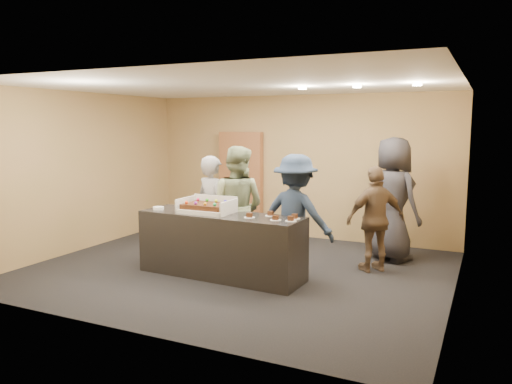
% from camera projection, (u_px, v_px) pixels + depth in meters
% --- Properties ---
extents(room, '(6.04, 6.00, 2.70)m').
position_uv_depth(room, '(238.00, 180.00, 7.28)').
color(room, black).
rests_on(room, ground).
extents(serving_counter, '(2.43, 0.81, 0.90)m').
position_uv_depth(serving_counter, '(221.00, 245.00, 7.08)').
color(serving_counter, black).
rests_on(serving_counter, floor).
extents(storage_cabinet, '(0.91, 0.15, 2.00)m').
position_uv_depth(storage_cabinet, '(241.00, 182.00, 9.98)').
color(storage_cabinet, brown).
rests_on(storage_cabinet, floor).
extents(cake_box, '(0.74, 0.51, 0.22)m').
position_uv_depth(cake_box, '(208.00, 209.00, 7.14)').
color(cake_box, white).
rests_on(cake_box, serving_counter).
extents(sheet_cake, '(0.63, 0.44, 0.12)m').
position_uv_depth(sheet_cake, '(207.00, 206.00, 7.11)').
color(sheet_cake, '#391A0D').
rests_on(sheet_cake, cake_box).
extents(plate_stack, '(0.16, 0.16, 0.04)m').
position_uv_depth(plate_stack, '(158.00, 208.00, 7.38)').
color(plate_stack, white).
rests_on(plate_stack, serving_counter).
extents(slice_a, '(0.15, 0.15, 0.07)m').
position_uv_depth(slice_a, '(249.00, 216.00, 6.72)').
color(slice_a, white).
rests_on(slice_a, serving_counter).
extents(slice_b, '(0.15, 0.15, 0.07)m').
position_uv_depth(slice_b, '(270.00, 214.00, 6.85)').
color(slice_b, white).
rests_on(slice_b, serving_counter).
extents(slice_c, '(0.15, 0.15, 0.07)m').
position_uv_depth(slice_c, '(276.00, 219.00, 6.54)').
color(slice_c, white).
rests_on(slice_c, serving_counter).
extents(slice_d, '(0.15, 0.15, 0.07)m').
position_uv_depth(slice_d, '(295.00, 217.00, 6.64)').
color(slice_d, white).
rests_on(slice_d, serving_counter).
extents(slice_e, '(0.15, 0.15, 0.07)m').
position_uv_depth(slice_e, '(291.00, 219.00, 6.48)').
color(slice_e, white).
rests_on(slice_e, serving_counter).
extents(person_server_grey, '(0.72, 0.61, 1.68)m').
position_uv_depth(person_server_grey, '(213.00, 211.00, 7.60)').
color(person_server_grey, gray).
rests_on(person_server_grey, floor).
extents(person_sage_man, '(0.91, 0.72, 1.83)m').
position_uv_depth(person_sage_man, '(237.00, 207.00, 7.53)').
color(person_sage_man, gray).
rests_on(person_sage_man, floor).
extents(person_navy_man, '(1.19, 0.76, 1.74)m').
position_uv_depth(person_navy_man, '(296.00, 216.00, 7.02)').
color(person_navy_man, '#202E46').
rests_on(person_navy_man, floor).
extents(person_brown_extra, '(0.94, 0.89, 1.56)m').
position_uv_depth(person_brown_extra, '(376.00, 219.00, 7.28)').
color(person_brown_extra, brown).
rests_on(person_brown_extra, floor).
extents(person_dark_suit, '(1.14, 1.03, 1.96)m').
position_uv_depth(person_dark_suit, '(393.00, 199.00, 7.86)').
color(person_dark_suit, '#27262B').
rests_on(person_dark_suit, floor).
extents(ceiling_spotlights, '(1.72, 0.12, 0.03)m').
position_uv_depth(ceiling_spotlights, '(357.00, 86.00, 6.87)').
color(ceiling_spotlights, '#FFEAC6').
rests_on(ceiling_spotlights, ceiling).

